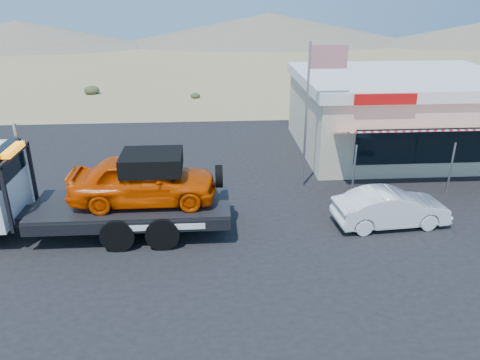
{
  "coord_description": "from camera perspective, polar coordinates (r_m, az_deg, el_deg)",
  "views": [
    {
      "loc": [
        0.76,
        -13.72,
        8.01
      ],
      "look_at": [
        1.82,
        1.77,
        1.5
      ],
      "focal_mm": 35.0,
      "sensor_mm": 36.0,
      "label": 1
    }
  ],
  "objects": [
    {
      "name": "asphalt_lot",
      "position": [
        18.58,
        0.3,
        -2.76
      ],
      "size": [
        32.0,
        24.0,
        0.02
      ],
      "primitive_type": "cube",
      "color": "black",
      "rests_on": "ground"
    },
    {
      "name": "ground",
      "position": [
        15.91,
        -6.17,
        -7.64
      ],
      "size": [
        120.0,
        120.0,
        0.0
      ],
      "primitive_type": "plane",
      "color": "#9C8659",
      "rests_on": "ground"
    },
    {
      "name": "flagpole",
      "position": [
        19.17,
        8.89,
        9.68
      ],
      "size": [
        1.55,
        0.1,
        6.0
      ],
      "color": "#99999E",
      "rests_on": "asphalt_lot"
    },
    {
      "name": "tow_truck",
      "position": [
        16.57,
        -19.22,
        -0.96
      ],
      "size": [
        9.51,
        2.82,
        3.18
      ],
      "color": "black",
      "rests_on": "asphalt_lot"
    },
    {
      "name": "jerky_store",
      "position": [
        25.42,
        18.93,
        7.82
      ],
      "size": [
        10.4,
        9.97,
        3.9
      ],
      "color": "beige",
      "rests_on": "asphalt_lot"
    },
    {
      "name": "white_sedan",
      "position": [
        17.45,
        17.9,
        -3.27
      ],
      "size": [
        4.15,
        1.75,
        1.33
      ],
      "primitive_type": "imported",
      "rotation": [
        0.0,
        0.0,
        1.66
      ],
      "color": "silver",
      "rests_on": "asphalt_lot"
    },
    {
      "name": "distant_hills",
      "position": [
        69.94,
        -13.15,
        17.17
      ],
      "size": [
        126.0,
        48.0,
        4.2
      ],
      "color": "#726B59",
      "rests_on": "ground"
    }
  ]
}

